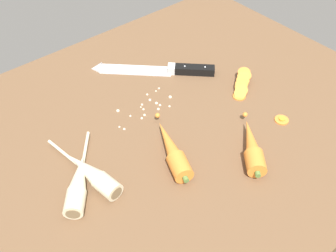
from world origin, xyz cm
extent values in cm
cube|color=brown|center=(0.00, 0.00, -2.00)|extent=(120.00, 90.00, 4.00)
cube|color=silver|center=(8.27, 22.10, 0.25)|extent=(17.46, 17.04, 0.50)
cone|color=silver|center=(0.20, 29.87, 0.25)|extent=(4.91, 4.93, 3.96)
cube|color=silver|center=(15.48, 15.17, 1.10)|extent=(3.48, 3.51, 2.20)
cube|color=black|center=(20.16, 10.66, 1.10)|extent=(9.87, 9.65, 2.20)
sphere|color=silver|center=(18.14, 12.60, 2.20)|extent=(0.50, 0.50, 0.50)
sphere|color=silver|center=(22.18, 8.72, 2.20)|extent=(0.50, 0.50, 0.50)
cylinder|color=orange|center=(-6.27, -13.51, 2.10)|extent=(5.99, 6.95, 4.20)
cone|color=orange|center=(-3.79, -6.96, 2.10)|extent=(8.68, 14.52, 3.99)
sphere|color=orange|center=(-0.42, 1.96, 2.10)|extent=(1.20, 1.20, 1.20)
cylinder|color=#5B7F3D|center=(-7.51, -16.80, 2.10)|extent=(1.48, 1.36, 1.20)
cylinder|color=orange|center=(6.94, -22.89, 2.10)|extent=(6.60, 6.75, 4.20)
cone|color=orange|center=(10.97, -17.99, 2.10)|extent=(11.13, 12.33, 3.99)
sphere|color=orange|center=(16.44, -11.32, 2.10)|extent=(1.20, 1.20, 1.20)
cylinder|color=#5B7F3D|center=(4.88, -25.40, 2.10)|extent=(1.56, 1.53, 1.20)
cylinder|color=beige|center=(-20.87, -7.85, 2.00)|extent=(4.74, 5.84, 4.00)
cone|color=beige|center=(-21.97, -0.57, 2.00)|extent=(5.16, 9.89, 3.80)
cylinder|color=beige|center=(-23.09, 6.89, 1.10)|extent=(2.21, 10.19, 0.70)
cylinder|color=#7A6647|center=(-20.48, -10.48, 2.00)|extent=(2.81, 0.71, 2.80)
cylinder|color=beige|center=(-27.92, -7.10, 2.00)|extent=(6.42, 6.63, 4.00)
cone|color=beige|center=(-23.35, -1.36, 2.00)|extent=(8.82, 9.72, 3.80)
cylinder|color=beige|center=(-18.67, 4.53, 1.10)|extent=(6.87, 8.39, 0.70)
cylinder|color=#7A6647|center=(-29.56, -9.17, 2.00)|extent=(2.38, 1.98, 2.80)
cylinder|color=orange|center=(22.22, -4.34, 0.35)|extent=(3.37, 3.37, 0.70)
cylinder|color=orange|center=(22.74, -4.12, 0.60)|extent=(3.50, 3.27, 2.52)
cylinder|color=orange|center=(23.78, -3.57, 0.84)|extent=(3.71, 3.47, 2.61)
cylinder|color=orange|center=(24.53, -2.67, 1.09)|extent=(3.46, 3.28, 2.24)
cylinder|color=orange|center=(25.05, -2.36, 1.33)|extent=(3.52, 3.39, 2.00)
cylinder|color=orange|center=(26.32, -1.62, 1.57)|extent=(3.72, 3.54, 2.37)
cylinder|color=orange|center=(27.22, -0.93, 1.82)|extent=(3.56, 3.33, 2.50)
cylinder|color=orange|center=(27.83, -0.87, 2.06)|extent=(3.68, 3.54, 2.14)
cylinder|color=orange|center=(28.41, -0.43, 2.31)|extent=(3.56, 3.45, 1.92)
cylinder|color=orange|center=(23.64, -17.13, 0.35)|extent=(3.47, 3.47, 0.70)
cylinder|color=#FF9E2B|center=(23.64, -17.13, 0.62)|extent=(1.46, 1.46, 0.16)
sphere|color=beige|center=(-1.08, 5.86, 0.34)|extent=(0.68, 0.68, 0.68)
sphere|color=beige|center=(5.78, 4.39, 0.30)|extent=(0.60, 0.60, 0.60)
sphere|color=beige|center=(2.94, 5.38, 0.36)|extent=(0.72, 0.72, 0.72)
sphere|color=beige|center=(-0.44, 8.82, 0.22)|extent=(0.43, 0.43, 0.43)
sphere|color=beige|center=(3.45, 9.52, 0.37)|extent=(0.75, 0.75, 0.75)
sphere|color=beige|center=(-7.79, 5.05, 0.32)|extent=(0.64, 0.64, 0.64)
sphere|color=beige|center=(-2.31, 5.38, 0.32)|extent=(0.64, 0.64, 0.64)
sphere|color=beige|center=(4.21, 6.29, 0.33)|extent=(0.67, 0.67, 0.67)
sphere|color=beige|center=(6.91, 11.35, 0.25)|extent=(0.49, 0.49, 0.49)
sphere|color=beige|center=(3.97, 7.44, 0.40)|extent=(0.80, 0.80, 0.80)
sphere|color=beige|center=(8.22, 11.71, 0.29)|extent=(0.58, 0.58, 0.58)
sphere|color=beige|center=(8.26, 7.05, 0.44)|extent=(0.88, 0.88, 0.88)
sphere|color=beige|center=(-3.99, 7.84, 0.27)|extent=(0.53, 0.53, 0.53)
sphere|color=beige|center=(-0.36, 7.70, 0.30)|extent=(0.61, 0.61, 0.61)
sphere|color=beige|center=(-8.29, 6.39, 0.26)|extent=(0.52, 0.52, 0.52)
sphere|color=beige|center=(4.26, 11.69, 0.30)|extent=(0.60, 0.60, 0.60)
sphere|color=beige|center=(-5.27, 11.38, 0.43)|extent=(0.86, 0.86, 0.86)
sphere|color=beige|center=(0.79, 9.36, 0.31)|extent=(0.61, 0.61, 0.61)
camera|label=1|loc=(-41.74, -52.29, 66.20)|focal=41.67mm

